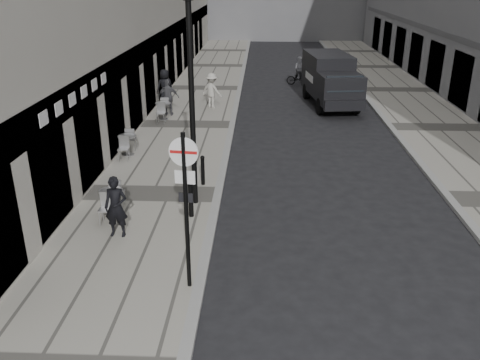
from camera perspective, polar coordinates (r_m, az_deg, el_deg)
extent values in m
cube|color=gray|center=(22.88, -5.94, 6.14)|extent=(4.00, 60.00, 0.12)
cube|color=gray|center=(23.92, 21.26, 5.44)|extent=(4.00, 60.00, 0.12)
imported|color=black|center=(13.15, -13.75, -2.96)|extent=(0.59, 0.40, 1.60)
cylinder|color=black|center=(10.40, -6.04, -3.78)|extent=(0.09, 0.09, 3.45)
cylinder|color=white|center=(9.89, -6.35, 3.16)|extent=(0.59, 0.11, 0.59)
cube|color=#B21414|center=(9.87, -6.37, 3.12)|extent=(0.54, 0.09, 0.06)
cube|color=white|center=(10.10, -6.20, 0.31)|extent=(0.41, 0.08, 0.28)
cylinder|color=black|center=(14.03, -5.41, 8.16)|extent=(0.15, 0.15, 5.73)
cylinder|color=black|center=(16.06, -4.20, 1.01)|extent=(0.12, 0.12, 0.90)
cylinder|color=black|center=(13.97, -5.54, -2.18)|extent=(0.13, 0.13, 1.01)
cylinder|color=black|center=(24.96, 9.04, 8.15)|extent=(0.37, 0.82, 0.79)
cylinder|color=black|center=(25.42, 12.90, 8.13)|extent=(0.37, 0.82, 0.79)
cylinder|color=black|center=(28.15, 7.48, 9.85)|extent=(0.37, 0.82, 0.79)
cylinder|color=black|center=(28.56, 10.95, 9.81)|extent=(0.37, 0.82, 0.79)
cube|color=black|center=(27.37, 9.76, 11.79)|extent=(2.40, 3.78, 1.98)
cube|color=black|center=(24.90, 11.19, 9.96)|extent=(2.18, 2.01, 1.39)
cube|color=#1E2328|center=(24.12, 11.72, 10.49)|extent=(1.76, 0.56, 0.73)
imported|color=black|center=(31.72, 6.71, 11.31)|extent=(1.57, 0.56, 0.82)
imported|color=#5E5E64|center=(31.63, 6.75, 12.20)|extent=(0.76, 0.59, 1.55)
imported|color=#4D4D51|center=(24.20, -8.04, 9.17)|extent=(1.02, 0.46, 1.71)
imported|color=#B7B4A9|center=(25.42, -3.19, 9.99)|extent=(1.27, 1.08, 1.71)
imported|color=black|center=(26.40, -8.41, 10.31)|extent=(1.03, 0.95, 1.76)
cylinder|color=silver|center=(14.64, -14.04, -3.70)|extent=(0.42, 0.42, 0.03)
cylinder|color=silver|center=(14.50, -14.17, -2.48)|extent=(0.06, 0.06, 0.70)
cylinder|color=silver|center=(14.36, -14.30, -1.21)|extent=(0.66, 0.66, 0.03)
cylinder|color=#AFAFB2|center=(19.24, -12.42, 2.81)|extent=(0.43, 0.43, 0.03)
cylinder|color=#AFAFB2|center=(19.13, -12.50, 3.81)|extent=(0.06, 0.06, 0.72)
cylinder|color=#AFAFB2|center=(19.02, -12.59, 4.84)|extent=(0.68, 0.68, 0.03)
cylinder|color=#A5A5A7|center=(23.73, -8.55, 6.79)|extent=(0.44, 0.44, 0.03)
cylinder|color=#A5A5A7|center=(23.64, -8.60, 7.65)|extent=(0.06, 0.06, 0.75)
cylinder|color=#A5A5A7|center=(23.55, -8.65, 8.53)|extent=(0.71, 0.71, 0.03)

